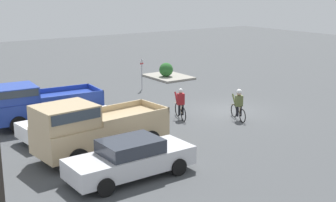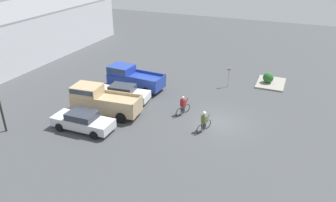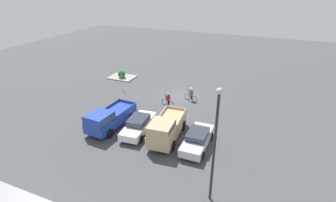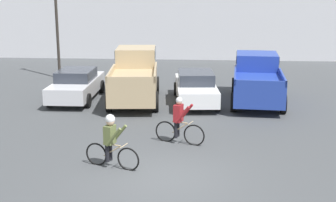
# 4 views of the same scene
# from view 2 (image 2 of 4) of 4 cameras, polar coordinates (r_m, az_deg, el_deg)

# --- Properties ---
(ground_plane) EXTENTS (80.00, 80.00, 0.00)m
(ground_plane) POSITION_cam_2_polar(r_m,az_deg,el_deg) (25.91, 8.66, -3.74)
(ground_plane) COLOR #424447
(sedan_0) EXTENTS (1.99, 4.73, 1.43)m
(sedan_0) POSITION_cam_2_polar(r_m,az_deg,el_deg) (25.19, -14.63, -3.37)
(sedan_0) COLOR silver
(sedan_0) RESTS_ON ground_plane
(pickup_truck_0) EXTENTS (2.60, 5.68, 2.33)m
(pickup_truck_0) POSITION_cam_2_polar(r_m,az_deg,el_deg) (27.01, -11.57, 0.17)
(pickup_truck_0) COLOR tan
(pickup_truck_0) RESTS_ON ground_plane
(sedan_1) EXTENTS (2.23, 4.90, 1.44)m
(sedan_1) POSITION_cam_2_polar(r_m,az_deg,el_deg) (29.21, -7.91, 1.43)
(sedan_1) COLOR white
(sedan_1) RESTS_ON ground_plane
(pickup_truck_1) EXTENTS (2.60, 5.51, 2.08)m
(pickup_truck_1) POSITION_cam_2_polar(r_m,az_deg,el_deg) (31.59, -6.28, 4.14)
(pickup_truck_1) COLOR #233D9E
(pickup_truck_1) RESTS_ON ground_plane
(cyclist_0) EXTENTS (1.71, 0.65, 1.64)m
(cyclist_0) POSITION_cam_2_polar(r_m,az_deg,el_deg) (26.51, 2.62, -0.80)
(cyclist_0) COLOR black
(cyclist_0) RESTS_ON ground_plane
(cyclist_1) EXTENTS (1.70, 0.66, 1.64)m
(cyclist_1) POSITION_cam_2_polar(r_m,az_deg,el_deg) (24.28, 6.29, -3.43)
(cyclist_1) COLOR black
(cyclist_1) RESTS_ON ground_plane
(fire_lane_sign) EXTENTS (0.12, 0.29, 2.08)m
(fire_lane_sign) POSITION_cam_2_polar(r_m,az_deg,el_deg) (32.11, 10.52, 4.56)
(fire_lane_sign) COLOR #9E9EA3
(fire_lane_sign) RESTS_ON ground_plane
(curb_island) EXTENTS (3.52, 2.62, 0.15)m
(curb_island) POSITION_cam_2_polar(r_m,az_deg,el_deg) (34.26, 17.46, 2.99)
(curb_island) COLOR gray
(curb_island) RESTS_ON ground_plane
(shrub) EXTENTS (1.03, 1.03, 1.03)m
(shrub) POSITION_cam_2_polar(r_m,az_deg,el_deg) (33.93, 17.06, 3.91)
(shrub) COLOR #286028
(shrub) RESTS_ON curb_island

